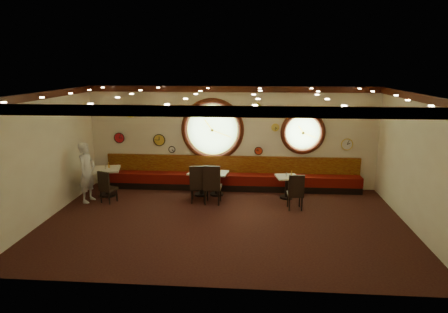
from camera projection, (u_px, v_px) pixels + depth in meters
floor at (224, 222)px, 9.96m from camera, size 9.00×6.00×0.00m
ceiling at (224, 93)px, 9.23m from camera, size 9.00×6.00×0.02m
wall_back at (232, 138)px, 12.51m from camera, size 9.00×0.02×3.20m
wall_front at (210, 202)px, 6.68m from camera, size 9.00×0.02×3.20m
wall_left at (44, 157)px, 9.94m from camera, size 0.02×6.00×3.20m
wall_right at (417, 164)px, 9.25m from camera, size 0.02×6.00×3.20m
molding_back at (232, 89)px, 12.12m from camera, size 9.00×0.10×0.18m
molding_front at (209, 111)px, 6.39m from camera, size 9.00×0.10×0.18m
molding_left at (40, 96)px, 9.60m from camera, size 0.10×6.00×0.18m
molding_right at (422, 98)px, 8.91m from camera, size 0.10×6.00×0.18m
banquette_base at (231, 186)px, 12.58m from camera, size 8.00×0.55×0.20m
banquette_seat at (231, 178)px, 12.52m from camera, size 8.00×0.55×0.30m
banquette_back at (231, 164)px, 12.64m from camera, size 8.00×0.10×0.55m
porthole_left_glass at (213, 130)px, 12.49m from camera, size 1.66×0.02×1.66m
porthole_left_frame at (212, 130)px, 12.48m from camera, size 1.98×0.18×1.98m
porthole_left_ring at (212, 130)px, 12.45m from camera, size 1.61×0.03×1.61m
porthole_right_glass at (303, 132)px, 12.29m from camera, size 1.10×0.02×1.10m
porthole_right_frame at (303, 132)px, 12.27m from camera, size 1.38×0.18×1.38m
porthole_right_ring at (303, 133)px, 12.25m from camera, size 1.09×0.03×1.09m
wall_clock_0 at (347, 144)px, 12.23m from camera, size 0.34×0.03×0.34m
wall_clock_1 at (275, 127)px, 12.29m from camera, size 0.22×0.03×0.22m
wall_clock_2 at (172, 149)px, 12.71m from camera, size 0.20×0.03×0.20m
wall_clock_3 at (159, 140)px, 12.67m from camera, size 0.36×0.03×0.36m
wall_clock_4 at (259, 151)px, 12.49m from camera, size 0.24×0.03×0.24m
wall_clock_5 at (119, 138)px, 12.76m from camera, size 0.32×0.03×0.32m
wall_clock_6 at (256, 108)px, 12.20m from camera, size 0.30×0.03×0.30m
wall_clock_7 at (341, 113)px, 12.03m from camera, size 0.28×0.03×0.28m
wall_clock_8 at (130, 113)px, 12.55m from camera, size 0.26×0.03×0.26m
wall_clock_9 at (168, 110)px, 12.43m from camera, size 0.24×0.03×0.24m
table_a at (107, 179)px, 11.85m from camera, size 0.93×0.93×0.85m
table_b at (201, 181)px, 11.91m from camera, size 0.80×0.80×0.72m
table_c at (217, 181)px, 11.94m from camera, size 0.72×0.72×0.70m
table_d at (287, 184)px, 11.65m from camera, size 0.71×0.71×0.67m
chair_a at (106, 185)px, 11.22m from camera, size 0.51×0.51×0.58m
chair_b at (198, 182)px, 11.20m from camera, size 0.50×0.50×0.68m
chair_c at (212, 182)px, 11.08m from camera, size 0.50×0.50×0.70m
chair_d at (296, 190)px, 10.66m from camera, size 0.45×0.45×0.62m
condiment_a_salt at (106, 166)px, 11.87m from camera, size 0.03×0.03×0.10m
condiment_b_salt at (200, 170)px, 11.87m from camera, size 0.04×0.04×0.10m
condiment_c_salt at (215, 171)px, 11.91m from camera, size 0.03×0.03×0.09m
condiment_d_salt at (286, 174)px, 11.59m from camera, size 0.04×0.04×0.11m
condiment_a_pepper at (105, 167)px, 11.68m from camera, size 0.04×0.04×0.10m
condiment_b_pepper at (203, 171)px, 11.79m from camera, size 0.04×0.04×0.11m
condiment_c_pepper at (216, 171)px, 11.89m from camera, size 0.04×0.04×0.10m
condiment_d_pepper at (286, 175)px, 11.57m from camera, size 0.04×0.04×0.10m
condiment_a_bottle at (109, 165)px, 11.83m from camera, size 0.05×0.05×0.17m
condiment_b_bottle at (203, 169)px, 11.92m from camera, size 0.04×0.04×0.14m
condiment_c_bottle at (220, 170)px, 11.89m from camera, size 0.05×0.05×0.14m
condiment_d_bottle at (292, 173)px, 11.65m from camera, size 0.05×0.05×0.15m
waiter at (87, 172)px, 11.30m from camera, size 0.50×0.68×1.72m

